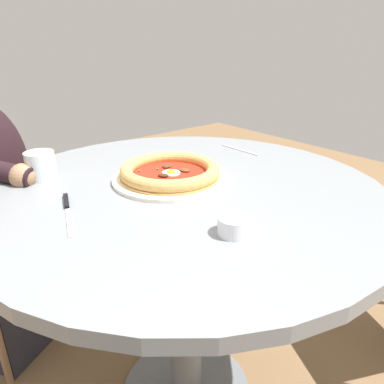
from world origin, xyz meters
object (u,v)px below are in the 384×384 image
at_px(dining_table, 185,231).
at_px(water_glass, 41,167).
at_px(steak_knife, 67,207).
at_px(ramekin_capers, 234,225).
at_px(fork_utensil, 240,150).
at_px(pizza_on_plate, 171,173).

height_order(dining_table, water_glass, water_glass).
xyz_separation_m(steak_knife, ramekin_capers, (-0.21, 0.33, 0.02)).
relative_size(dining_table, water_glass, 13.19).
distance_m(ramekin_capers, fork_utensil, 0.59).
distance_m(pizza_on_plate, water_glass, 0.36).
distance_m(pizza_on_plate, fork_utensil, 0.36).
distance_m(dining_table, water_glass, 0.43).
bearing_deg(steak_knife, water_glass, -96.24).
distance_m(dining_table, pizza_on_plate, 0.16).
xyz_separation_m(water_glass, steak_knife, (0.03, 0.23, -0.03)).
bearing_deg(water_glass, ramekin_capers, 108.30).
xyz_separation_m(pizza_on_plate, steak_knife, (0.29, -0.01, -0.02)).
height_order(dining_table, ramekin_capers, ramekin_capers).
bearing_deg(dining_table, pizza_on_plate, -92.14).
height_order(water_glass, steak_knife, water_glass).
xyz_separation_m(ramekin_capers, fork_utensil, (-0.43, -0.39, -0.02)).
bearing_deg(fork_utensil, pizza_on_plate, 11.79).
bearing_deg(water_glass, pizza_on_plate, 138.40).
bearing_deg(fork_utensil, dining_table, 21.16).
height_order(steak_knife, ramekin_capers, ramekin_capers).
distance_m(water_glass, ramekin_capers, 0.58).
bearing_deg(dining_table, ramekin_capers, 72.66).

